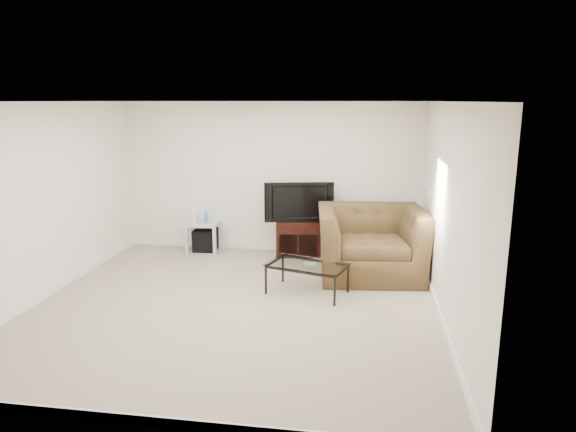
# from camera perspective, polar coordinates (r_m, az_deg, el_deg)

# --- Properties ---
(floor) EXTENTS (5.00, 5.00, 0.00)m
(floor) POSITION_cam_1_polar(r_m,az_deg,el_deg) (6.56, -5.97, -9.85)
(floor) COLOR tan
(floor) RESTS_ON ground
(ceiling) EXTENTS (5.00, 5.00, 0.00)m
(ceiling) POSITION_cam_1_polar(r_m,az_deg,el_deg) (6.06, -6.53, 12.53)
(ceiling) COLOR white
(ceiling) RESTS_ON ground
(wall_back) EXTENTS (5.00, 0.02, 2.50)m
(wall_back) POSITION_cam_1_polar(r_m,az_deg,el_deg) (8.60, -2.01, 4.28)
(wall_back) COLOR silver
(wall_back) RESTS_ON ground
(wall_left) EXTENTS (0.02, 5.00, 2.50)m
(wall_left) POSITION_cam_1_polar(r_m,az_deg,el_deg) (7.24, -25.75, 1.41)
(wall_left) COLOR silver
(wall_left) RESTS_ON ground
(wall_right) EXTENTS (0.02, 5.00, 2.50)m
(wall_right) POSITION_cam_1_polar(r_m,az_deg,el_deg) (6.07, 17.25, 0.14)
(wall_right) COLOR silver
(wall_right) RESTS_ON ground
(plate_back) EXTENTS (0.12, 0.02, 0.12)m
(plate_back) POSITION_cam_1_polar(r_m,az_deg,el_deg) (8.95, -10.90, 4.39)
(plate_back) COLOR white
(plate_back) RESTS_ON wall_back
(plate_right_switch) EXTENTS (0.02, 0.09, 0.13)m
(plate_right_switch) POSITION_cam_1_polar(r_m,az_deg,el_deg) (7.62, 15.43, 2.73)
(plate_right_switch) COLOR white
(plate_right_switch) RESTS_ON wall_right
(plate_right_outlet) EXTENTS (0.02, 0.08, 0.12)m
(plate_right_outlet) POSITION_cam_1_polar(r_m,az_deg,el_deg) (7.55, 15.26, -4.78)
(plate_right_outlet) COLOR white
(plate_right_outlet) RESTS_ON wall_right
(tv_stand) EXTENTS (0.77, 0.58, 0.60)m
(tv_stand) POSITION_cam_1_polar(r_m,az_deg,el_deg) (8.50, 1.15, -2.37)
(tv_stand) COLOR black
(tv_stand) RESTS_ON floor
(dvd_player) EXTENTS (0.39, 0.30, 0.05)m
(dvd_player) POSITION_cam_1_polar(r_m,az_deg,el_deg) (8.41, 1.16, -1.13)
(dvd_player) COLOR black
(dvd_player) RESTS_ON tv_stand
(television) EXTENTS (1.06, 0.41, 0.64)m
(television) POSITION_cam_1_polar(r_m,az_deg,el_deg) (8.33, 1.17, 1.70)
(television) COLOR black
(television) RESTS_ON tv_stand
(side_table) EXTENTS (0.57, 0.57, 0.50)m
(side_table) POSITION_cam_1_polar(r_m,az_deg,el_deg) (8.87, -9.40, -2.24)
(side_table) COLOR silver
(side_table) RESTS_ON floor
(subwoofer) EXTENTS (0.39, 0.39, 0.37)m
(subwoofer) POSITION_cam_1_polar(r_m,az_deg,el_deg) (8.90, -9.15, -2.66)
(subwoofer) COLOR black
(subwoofer) RESTS_ON floor
(game_console) EXTENTS (0.07, 0.17, 0.23)m
(game_console) POSITION_cam_1_polar(r_m,az_deg,el_deg) (8.79, -10.30, 0.04)
(game_console) COLOR white
(game_console) RESTS_ON side_table
(game_case) EXTENTS (0.08, 0.15, 0.20)m
(game_case) POSITION_cam_1_polar(r_m,az_deg,el_deg) (8.75, -9.10, -0.07)
(game_case) COLOR #337FCC
(game_case) RESTS_ON side_table
(recliner) EXTENTS (1.62, 1.15, 1.33)m
(recliner) POSITION_cam_1_polar(r_m,az_deg,el_deg) (7.52, 9.25, -1.65)
(recliner) COLOR #4C3B1D
(recliner) RESTS_ON floor
(coffee_table) EXTENTS (1.17, 0.86, 0.41)m
(coffee_table) POSITION_cam_1_polar(r_m,az_deg,el_deg) (6.86, 2.14, -6.95)
(coffee_table) COLOR black
(coffee_table) RESTS_ON floor
(remote) EXTENTS (0.16, 0.05, 0.02)m
(remote) POSITION_cam_1_polar(r_m,az_deg,el_deg) (6.80, 2.52, -5.24)
(remote) COLOR #B2B2B7
(remote) RESTS_ON coffee_table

